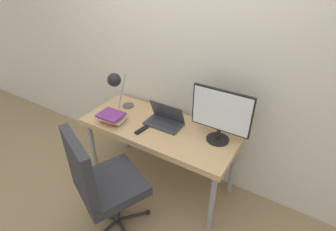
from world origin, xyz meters
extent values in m
plane|color=#937A56|center=(0.00, 0.00, 0.00)|extent=(12.00, 12.00, 0.00)
cube|color=beige|center=(0.00, 0.71, 1.30)|extent=(8.00, 0.05, 2.60)
cube|color=tan|center=(0.00, 0.32, 0.71)|extent=(1.53, 0.65, 0.06)
cylinder|color=gray|center=(-0.70, 0.06, 0.34)|extent=(0.05, 0.05, 0.68)
cylinder|color=gray|center=(0.70, 0.06, 0.34)|extent=(0.05, 0.05, 0.68)
cylinder|color=gray|center=(-0.70, 0.59, 0.34)|extent=(0.05, 0.05, 0.68)
cylinder|color=gray|center=(0.70, 0.59, 0.34)|extent=(0.05, 0.05, 0.68)
cube|color=#38383D|center=(0.02, 0.37, 0.75)|extent=(0.36, 0.21, 0.02)
cube|color=#2D2D33|center=(0.02, 0.37, 0.76)|extent=(0.31, 0.12, 0.00)
cube|color=#38383D|center=(0.02, 0.43, 0.85)|extent=(0.36, 0.08, 0.20)
cube|color=black|center=(0.02, 0.43, 0.85)|extent=(0.32, 0.07, 0.17)
cylinder|color=black|center=(0.57, 0.42, 0.74)|extent=(0.21, 0.21, 0.01)
cylinder|color=black|center=(0.57, 0.42, 0.80)|extent=(0.04, 0.04, 0.11)
cube|color=black|center=(0.57, 0.42, 1.04)|extent=(0.53, 0.02, 0.38)
cube|color=silver|center=(0.57, 0.41, 1.04)|extent=(0.50, 0.00, 0.36)
cylinder|color=#4C4C51|center=(-0.50, 0.47, 0.74)|extent=(0.12, 0.12, 0.02)
cylinder|color=#99999E|center=(-0.50, 0.38, 0.93)|extent=(0.02, 0.18, 0.37)
sphere|color=black|center=(-0.50, 0.30, 1.12)|extent=(0.13, 0.13, 0.13)
cylinder|color=black|center=(0.07, -0.39, 0.03)|extent=(0.28, 0.15, 0.03)
sphere|color=black|center=(0.14, -0.11, 0.03)|extent=(0.05, 0.05, 0.05)
cylinder|color=black|center=(0.04, -0.22, 0.03)|extent=(0.22, 0.24, 0.03)
sphere|color=black|center=(-0.21, -0.08, 0.03)|extent=(0.05, 0.05, 0.05)
cylinder|color=black|center=(-0.14, -0.21, 0.03)|extent=(0.17, 0.27, 0.03)
sphere|color=black|center=(-0.35, -0.39, 0.03)|extent=(0.05, 0.05, 0.05)
cylinder|color=black|center=(-0.21, -0.36, 0.03)|extent=(0.29, 0.09, 0.03)
cylinder|color=black|center=(-0.08, -0.48, 0.03)|extent=(0.06, 0.30, 0.03)
cylinder|color=#2D2D33|center=(-0.06, -0.33, 0.25)|extent=(0.04, 0.04, 0.40)
cube|color=#2D2D33|center=(-0.06, -0.33, 0.50)|extent=(0.68, 0.67, 0.09)
cube|color=#2D2D33|center=(-0.15, -0.53, 0.80)|extent=(0.47, 0.26, 0.52)
cube|color=#B2382D|center=(-0.46, 0.15, 0.75)|extent=(0.18, 0.15, 0.03)
cube|color=silver|center=(-0.44, 0.15, 0.78)|extent=(0.27, 0.20, 0.02)
cube|color=gold|center=(-0.46, 0.16, 0.80)|extent=(0.23, 0.23, 0.03)
cube|color=#753384|center=(-0.44, 0.13, 0.83)|extent=(0.24, 0.20, 0.02)
cube|color=black|center=(-0.10, 0.18, 0.75)|extent=(0.06, 0.16, 0.02)
ellipsoid|color=black|center=(-0.44, 0.15, 0.76)|extent=(0.15, 0.10, 0.04)
camera|label=1|loc=(1.17, -1.42, 2.18)|focal=28.00mm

